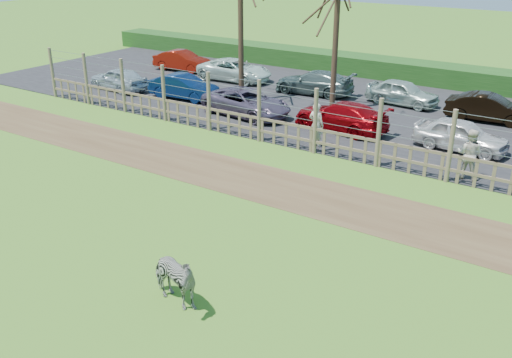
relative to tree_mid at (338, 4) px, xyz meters
The scene contains 19 objects.
ground 14.49m from the tree_mid, 81.57° to the right, with size 120.00×120.00×0.00m, color #6FA42B.
dirt_strip 10.42m from the tree_mid, 77.47° to the right, with size 34.00×2.80×0.01m, color brown.
asphalt 5.34m from the tree_mid, 26.57° to the left, with size 44.00×13.00×0.04m, color #232326.
hedge 9.31m from the tree_mid, 75.96° to the left, with size 46.00×2.00×1.10m, color #1E4716.
fence 7.12m from the tree_mid, 70.02° to the right, with size 30.16×0.16×2.50m.
tree_mid is the anchor object (origin of this frame).
zebra 16.84m from the tree_mid, 75.81° to the right, with size 0.71×1.55×1.31m, color gray.
visitor_a 6.51m from the tree_mid, 70.58° to the right, with size 0.63×0.41×1.72m, color beige.
visitor_b 9.80m from the tree_mid, 33.27° to the right, with size 0.84×0.65×1.72m, color beige.
car_0 12.30m from the tree_mid, 166.13° to the right, with size 1.42×3.52×1.20m, color #B0BDC3.
car_1 8.62m from the tree_mid, 162.82° to the right, with size 1.27×3.64×1.20m, color #0B2452.
car_2 5.89m from the tree_mid, 134.95° to the right, with size 1.99×4.32×1.20m, color #61526B.
car_3 5.17m from the tree_mid, 56.69° to the right, with size 1.68×4.13×1.20m, color #95050B.
car_4 8.08m from the tree_mid, 18.80° to the right, with size 1.42×3.52×1.20m, color silver.
car_7 12.60m from the tree_mid, 166.35° to the left, with size 1.27×3.64×1.20m, color maroon.
car_8 8.83m from the tree_mid, 161.72° to the left, with size 1.99×4.32×1.20m, color silver.
car_9 5.26m from the tree_mid, 134.07° to the left, with size 1.68×4.13×1.20m, color #556963.
car_10 5.58m from the tree_mid, 49.37° to the left, with size 1.42×3.52×1.20m, color #B0C5B7.
car_11 8.09m from the tree_mid, 18.95° to the left, with size 1.27×3.64×1.20m, color black.
Camera 1 is at (9.39, -10.15, 7.53)m, focal length 40.00 mm.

